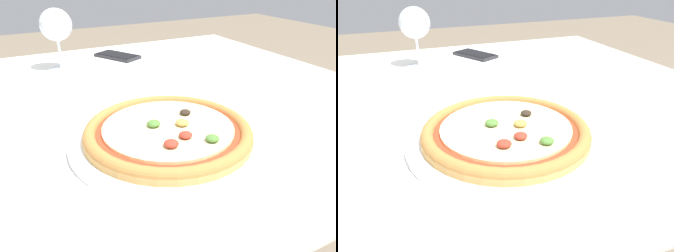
% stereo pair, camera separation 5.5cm
% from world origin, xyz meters
% --- Properties ---
extents(dining_table, '(1.43, 1.01, 0.73)m').
position_xyz_m(dining_table, '(0.00, 0.00, 0.65)').
color(dining_table, '#997047').
rests_on(dining_table, ground_plane).
extents(pizza_plate, '(0.34, 0.34, 0.04)m').
position_xyz_m(pizza_plate, '(0.12, -0.22, 0.74)').
color(pizza_plate, white).
rests_on(pizza_plate, dining_table).
extents(wine_glass_far_left, '(0.09, 0.09, 0.17)m').
position_xyz_m(wine_glass_far_left, '(0.04, 0.29, 0.85)').
color(wine_glass_far_left, silver).
rests_on(wine_glass_far_left, dining_table).
extents(cell_phone, '(0.13, 0.16, 0.01)m').
position_xyz_m(cell_phone, '(0.23, 0.34, 0.73)').
color(cell_phone, '#232328').
rests_on(cell_phone, dining_table).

